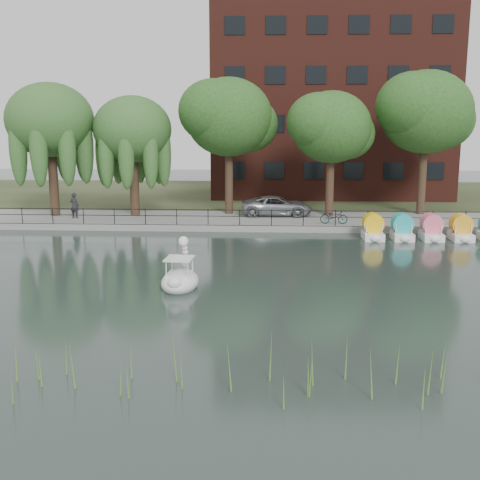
# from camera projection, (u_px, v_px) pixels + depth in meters

# --- Properties ---
(ground_plane) EXTENTS (120.00, 120.00, 0.00)m
(ground_plane) POSITION_uv_depth(u_px,v_px,m) (223.00, 289.00, 25.04)
(ground_plane) COLOR #35423D
(promenade) EXTENTS (40.00, 6.00, 0.40)m
(promenade) POSITION_uv_depth(u_px,v_px,m) (242.00, 221.00, 40.66)
(promenade) COLOR gray
(promenade) RESTS_ON ground_plane
(kerb) EXTENTS (40.00, 0.25, 0.40)m
(kerb) POSITION_uv_depth(u_px,v_px,m) (239.00, 229.00, 37.78)
(kerb) COLOR gray
(kerb) RESTS_ON ground_plane
(land_strip) EXTENTS (60.00, 22.00, 0.36)m
(land_strip) POSITION_uv_depth(u_px,v_px,m) (249.00, 195.00, 54.37)
(land_strip) COLOR #47512D
(land_strip) RESTS_ON ground_plane
(railing) EXTENTS (32.00, 0.05, 1.00)m
(railing) POSITION_uv_depth(u_px,v_px,m) (240.00, 213.00, 37.79)
(railing) COLOR black
(railing) RESTS_ON promenade
(apartment_building) EXTENTS (20.00, 10.07, 18.00)m
(apartment_building) POSITION_uv_depth(u_px,v_px,m) (330.00, 91.00, 52.17)
(apartment_building) COLOR #4C1E16
(apartment_building) RESTS_ON land_strip
(willow_left) EXTENTS (5.88, 5.88, 9.01)m
(willow_left) POSITION_uv_depth(u_px,v_px,m) (50.00, 120.00, 40.49)
(willow_left) COLOR #473323
(willow_left) RESTS_ON promenade
(willow_mid) EXTENTS (5.32, 5.32, 8.15)m
(willow_mid) POSITION_uv_depth(u_px,v_px,m) (132.00, 130.00, 40.83)
(willow_mid) COLOR #473323
(willow_mid) RESTS_ON promenade
(broadleaf_center) EXTENTS (6.00, 6.00, 9.25)m
(broadleaf_center) POSITION_uv_depth(u_px,v_px,m) (229.00, 118.00, 41.31)
(broadleaf_center) COLOR #473323
(broadleaf_center) RESTS_ON promenade
(broadleaf_right) EXTENTS (5.40, 5.40, 8.32)m
(broadleaf_right) POSITION_uv_depth(u_px,v_px,m) (331.00, 128.00, 40.60)
(broadleaf_right) COLOR #473323
(broadleaf_right) RESTS_ON promenade
(broadleaf_far) EXTENTS (6.30, 6.30, 9.71)m
(broadleaf_far) POSITION_uv_depth(u_px,v_px,m) (426.00, 113.00, 41.05)
(broadleaf_far) COLOR #473323
(broadleaf_far) RESTS_ON promenade
(minivan) EXTENTS (2.67, 5.60, 1.54)m
(minivan) POSITION_uv_depth(u_px,v_px,m) (277.00, 204.00, 41.49)
(minivan) COLOR gray
(minivan) RESTS_ON promenade
(bicycle) EXTENTS (0.67, 1.74, 1.00)m
(bicycle) POSITION_uv_depth(u_px,v_px,m) (334.00, 216.00, 38.30)
(bicycle) COLOR gray
(bicycle) RESTS_ON promenade
(pedestrian) EXTENTS (0.81, 0.65, 1.98)m
(pedestrian) POSITION_uv_depth(u_px,v_px,m) (74.00, 204.00, 40.36)
(pedestrian) COLOR black
(pedestrian) RESTS_ON promenade
(swan_boat) EXTENTS (1.69, 2.56, 2.06)m
(swan_boat) POSITION_uv_depth(u_px,v_px,m) (180.00, 277.00, 25.20)
(swan_boat) COLOR white
(swan_boat) RESTS_ON ground_plane
(pedal_boat_row) EXTENTS (7.95, 1.70, 1.40)m
(pedal_boat_row) POSITION_uv_depth(u_px,v_px,m) (431.00, 230.00, 35.19)
(pedal_boat_row) COLOR white
(pedal_boat_row) RESTS_ON ground_plane
(reed_bank) EXTENTS (24.00, 2.40, 1.20)m
(reed_bank) POSITION_uv_depth(u_px,v_px,m) (271.00, 370.00, 15.52)
(reed_bank) COLOR #669938
(reed_bank) RESTS_ON ground_plane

